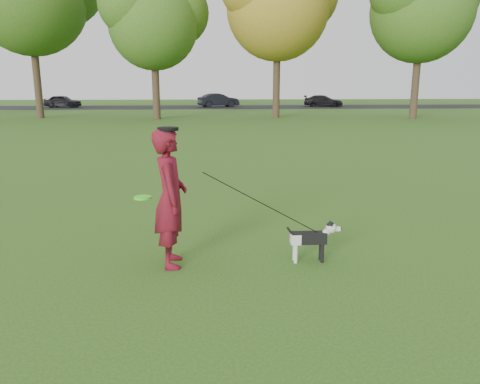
{
  "coord_description": "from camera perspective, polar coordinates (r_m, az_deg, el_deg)",
  "views": [
    {
      "loc": [
        -0.41,
        -5.78,
        2.42
      ],
      "look_at": [
        -0.04,
        0.42,
        0.95
      ],
      "focal_mm": 35.0,
      "sensor_mm": 36.0,
      "label": 1
    }
  ],
  "objects": [
    {
      "name": "ground",
      "position": [
        6.28,
        0.57,
        -9.35
      ],
      "size": [
        120.0,
        120.0,
        0.0
      ],
      "primitive_type": "plane",
      "color": "#285116",
      "rests_on": "ground"
    },
    {
      "name": "road",
      "position": [
        45.85,
        -2.96,
        10.3
      ],
      "size": [
        120.0,
        7.0,
        0.02
      ],
      "primitive_type": "cube",
      "color": "black",
      "rests_on": "ground"
    },
    {
      "name": "man",
      "position": [
        6.21,
        -8.49,
        -0.78
      ],
      "size": [
        0.5,
        0.71,
        1.85
      ],
      "primitive_type": "imported",
      "rotation": [
        0.0,
        0.0,
        1.65
      ],
      "color": "#5A0C22",
      "rests_on": "ground"
    },
    {
      "name": "dog",
      "position": [
        6.49,
        8.89,
        -5.42
      ],
      "size": [
        0.76,
        0.15,
        0.58
      ],
      "color": "black",
      "rests_on": "ground"
    },
    {
      "name": "car_left",
      "position": [
        47.92,
        -20.8,
        10.3
      ],
      "size": [
        3.55,
        1.85,
        1.15
      ],
      "primitive_type": "imported",
      "rotation": [
        0.0,
        0.0,
        1.42
      ],
      "color": "black",
      "rests_on": "road"
    },
    {
      "name": "car_mid",
      "position": [
        45.82,
        -2.66,
        11.12
      ],
      "size": [
        4.12,
        2.55,
        1.28
      ],
      "primitive_type": "imported",
      "rotation": [
        0.0,
        0.0,
        1.9
      ],
      "color": "black",
      "rests_on": "road"
    },
    {
      "name": "car_right",
      "position": [
        47.09,
        10.12,
        10.88
      ],
      "size": [
        4.03,
        2.4,
        1.1
      ],
      "primitive_type": "imported",
      "rotation": [
        0.0,
        0.0,
        1.33
      ],
      "color": "black",
      "rests_on": "road"
    },
    {
      "name": "man_held_items",
      "position": [
        6.2,
        2.3,
        -1.19
      ],
      "size": [
        2.49,
        0.35,
        1.47
      ],
      "color": "#45FC1F",
      "rests_on": "ground"
    },
    {
      "name": "tree_row",
      "position": [
        32.25,
        -5.62,
        22.16
      ],
      "size": [
        51.74,
        8.86,
        12.01
      ],
      "color": "#38281C",
      "rests_on": "ground"
    }
  ]
}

